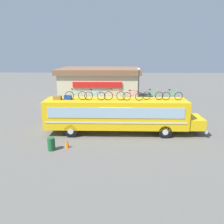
# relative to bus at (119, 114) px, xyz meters

# --- Properties ---
(ground_plane) EXTENTS (120.00, 120.00, 0.00)m
(ground_plane) POSITION_rel_bus_xyz_m (-0.25, 0.00, -1.68)
(ground_plane) COLOR #605E59
(bus) EXTENTS (13.02, 2.51, 2.87)m
(bus) POSITION_rel_bus_xyz_m (0.00, 0.00, 0.00)
(bus) COLOR yellow
(bus) RESTS_ON ground
(luggage_bag_1) EXTENTS (0.61, 0.52, 0.31)m
(luggage_bag_1) POSITION_rel_bus_xyz_m (-5.00, -0.11, 1.34)
(luggage_bag_1) COLOR olive
(luggage_bag_1) RESTS_ON bus
(luggage_bag_2) EXTENTS (0.59, 0.41, 0.34)m
(luggage_bag_2) POSITION_rel_bus_xyz_m (-4.17, -0.02, 1.36)
(luggage_bag_2) COLOR #193899
(luggage_bag_2) RESTS_ON bus
(rooftop_bicycle_1) EXTENTS (1.77, 0.44, 0.94)m
(rooftop_bicycle_1) POSITION_rel_bus_xyz_m (-3.47, -0.20, 1.58)
(rooftop_bicycle_1) COLOR black
(rooftop_bicycle_1) RESTS_ON bus
(rooftop_bicycle_2) EXTENTS (1.70, 0.44, 0.91)m
(rooftop_bicycle_2) POSITION_rel_bus_xyz_m (-1.93, -0.26, 1.57)
(rooftop_bicycle_2) COLOR black
(rooftop_bicycle_2) RESTS_ON bus
(rooftop_bicycle_3) EXTENTS (1.72, 0.44, 0.95)m
(rooftop_bicycle_3) POSITION_rel_bus_xyz_m (-0.34, -0.24, 1.58)
(rooftop_bicycle_3) COLOR black
(rooftop_bicycle_3) RESTS_ON bus
(rooftop_bicycle_4) EXTENTS (1.66, 0.44, 0.87)m
(rooftop_bicycle_4) POSITION_rel_bus_xyz_m (1.12, -0.30, 1.55)
(rooftop_bicycle_4) COLOR black
(rooftop_bicycle_4) RESTS_ON bus
(rooftop_bicycle_5) EXTENTS (1.67, 0.44, 0.88)m
(rooftop_bicycle_5) POSITION_rel_bus_xyz_m (2.76, 0.02, 1.56)
(rooftop_bicycle_5) COLOR black
(rooftop_bicycle_5) RESTS_ON bus
(rooftop_bicycle_6) EXTENTS (1.66, 0.44, 0.89)m
(rooftop_bicycle_6) POSITION_rel_bus_xyz_m (4.29, -0.08, 1.56)
(rooftop_bicycle_6) COLOR black
(rooftop_bicycle_6) RESTS_ON bus
(roadside_building) EXTENTS (10.85, 7.88, 4.56)m
(roadside_building) POSITION_rel_bus_xyz_m (-2.61, 12.98, 0.65)
(roadside_building) COLOR beige
(roadside_building) RESTS_ON ground
(trash_bin) EXTENTS (0.51, 0.51, 0.91)m
(trash_bin) POSITION_rel_bus_xyz_m (-4.68, -3.57, -1.22)
(trash_bin) COLOR #1E592D
(trash_bin) RESTS_ON ground
(traffic_cone) EXTENTS (0.33, 0.33, 0.63)m
(traffic_cone) POSITION_rel_bus_xyz_m (-3.67, -3.16, -1.36)
(traffic_cone) COLOR orange
(traffic_cone) RESTS_ON ground
(street_lamp) EXTENTS (0.30, 0.30, 5.07)m
(street_lamp) POSITION_rel_bus_xyz_m (2.10, 5.69, 1.29)
(street_lamp) COLOR #38383D
(street_lamp) RESTS_ON ground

